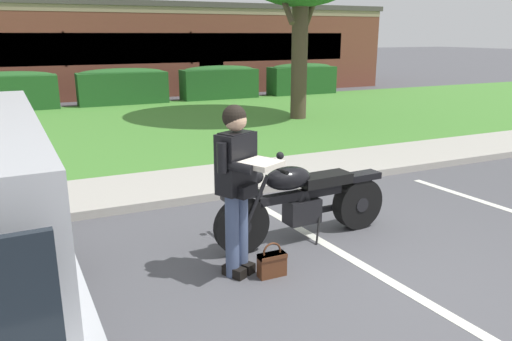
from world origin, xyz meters
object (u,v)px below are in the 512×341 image
(rider_person, at_px, (238,178))
(hedge_left, at_px, (8,91))
(hedge_center_left, at_px, (123,86))
(brick_building, at_px, (56,48))
(handbag, at_px, (272,263))
(hedge_center_right, at_px, (219,82))
(hedge_right, at_px, (302,78))
(motorcycle, at_px, (310,199))

(rider_person, xyz_separation_m, hedge_left, (-2.25, 12.85, -0.36))
(hedge_left, bearing_deg, hedge_center_left, -0.00)
(hedge_center_left, xyz_separation_m, brick_building, (-1.60, 6.64, 1.11))
(brick_building, bearing_deg, rider_person, -88.86)
(rider_person, xyz_separation_m, handbag, (0.28, -0.18, -0.86))
(hedge_center_right, relative_size, hedge_right, 1.04)
(hedge_center_left, relative_size, brick_building, 0.11)
(brick_building, bearing_deg, hedge_center_right, -52.71)
(hedge_center_right, bearing_deg, handbag, -108.60)
(motorcycle, xyz_separation_m, handbag, (-0.83, -0.67, -0.34))
(motorcycle, height_order, handbag, motorcycle)
(handbag, height_order, hedge_center_left, hedge_center_left)
(hedge_left, relative_size, hedge_right, 1.07)
(motorcycle, bearing_deg, hedge_center_left, 89.55)
(rider_person, relative_size, brick_building, 0.06)
(rider_person, bearing_deg, handbag, -33.53)
(hedge_center_right, bearing_deg, motorcycle, -106.06)
(rider_person, distance_m, hedge_center_right, 13.68)
(hedge_center_right, xyz_separation_m, hedge_right, (3.46, 0.00, 0.00))
(hedge_left, height_order, hedge_center_right, same)
(hedge_left, relative_size, brick_building, 0.11)
(motorcycle, xyz_separation_m, hedge_center_left, (0.10, 12.36, 0.17))
(hedge_left, distance_m, hedge_right, 10.38)
(hedge_center_left, distance_m, hedge_right, 6.92)
(hedge_right, bearing_deg, brick_building, 142.07)
(motorcycle, distance_m, hedge_center_left, 12.37)
(rider_person, bearing_deg, brick_building, 91.14)
(handbag, bearing_deg, brick_building, 91.94)
(rider_person, bearing_deg, hedge_right, 57.69)
(hedge_center_right, bearing_deg, hedge_center_left, 180.00)
(rider_person, bearing_deg, hedge_center_left, 84.64)
(hedge_left, relative_size, hedge_center_right, 1.03)
(hedge_right, bearing_deg, rider_person, -122.31)
(handbag, bearing_deg, motorcycle, 39.05)
(motorcycle, xyz_separation_m, brick_building, (-1.50, 19.00, 1.28))
(handbag, distance_m, hedge_center_left, 13.08)
(hedge_center_left, relative_size, hedge_center_right, 1.06)
(hedge_left, xyz_separation_m, brick_building, (1.87, 6.64, 1.11))
(rider_person, xyz_separation_m, hedge_center_left, (1.21, 12.85, -0.36))
(motorcycle, bearing_deg, hedge_right, 60.42)
(hedge_center_left, bearing_deg, hedge_right, 0.00)
(rider_person, height_order, hedge_right, rider_person)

